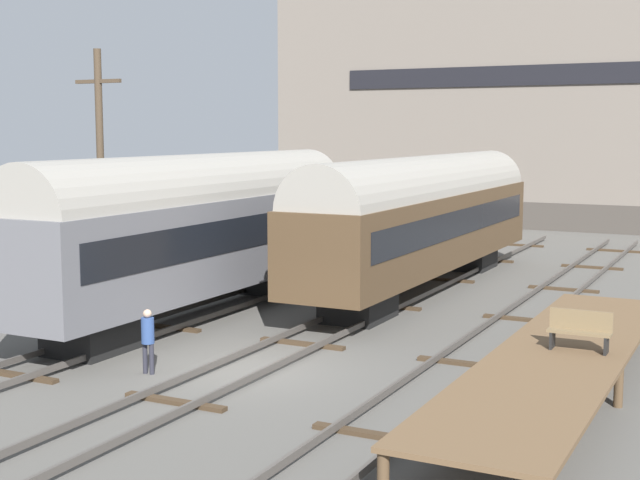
{
  "coord_description": "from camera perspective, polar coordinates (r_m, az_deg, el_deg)",
  "views": [
    {
      "loc": [
        11.45,
        -18.57,
        6.03
      ],
      "look_at": [
        -2.39,
        8.84,
        2.2
      ],
      "focal_mm": 50.0,
      "sensor_mm": 36.0,
      "label": 1
    }
  ],
  "objects": [
    {
      "name": "station_platform",
      "position": [
        20.76,
        15.14,
        -7.19
      ],
      "size": [
        2.83,
        14.71,
        1.07
      ],
      "color": "brown",
      "rests_on": "ground"
    },
    {
      "name": "track_left",
      "position": [
        25.35,
        -14.05,
        -6.54
      ],
      "size": [
        2.6,
        60.0,
        0.26
      ],
      "color": "#4C4742",
      "rests_on": "ground"
    },
    {
      "name": "utility_pole",
      "position": [
        29.86,
        -13.84,
        3.88
      ],
      "size": [
        1.8,
        0.24,
        8.58
      ],
      "color": "#473828",
      "rests_on": "ground"
    },
    {
      "name": "train_car_grey",
      "position": [
        28.74,
        -7.77,
        0.96
      ],
      "size": [
        2.97,
        15.58,
        5.25
      ],
      "color": "black",
      "rests_on": "ground"
    },
    {
      "name": "train_car_brown",
      "position": [
        33.48,
        6.66,
        1.65
      ],
      "size": [
        3.0,
        18.16,
        5.06
      ],
      "color": "black",
      "rests_on": "ground"
    },
    {
      "name": "person_worker",
      "position": [
        22.49,
        -10.96,
        -6.01
      ],
      "size": [
        0.32,
        0.32,
        1.63
      ],
      "color": "#282833",
      "rests_on": "ground"
    },
    {
      "name": "warehouse_building",
      "position": [
        60.04,
        15.39,
        9.08
      ],
      "size": [
        36.08,
        11.11,
        16.72
      ],
      "color": "#46403A",
      "rests_on": "ground"
    },
    {
      "name": "track_right",
      "position": [
        20.6,
        6.8,
        -9.55
      ],
      "size": [
        2.6,
        60.0,
        0.26
      ],
      "color": "#4C4742",
      "rests_on": "ground"
    },
    {
      "name": "bench",
      "position": [
        20.98,
        16.3,
        -5.5
      ],
      "size": [
        1.4,
        0.4,
        0.91
      ],
      "color": "brown",
      "rests_on": "station_platform"
    },
    {
      "name": "ground_plane",
      "position": [
        22.64,
        -4.75,
        -8.36
      ],
      "size": [
        200.0,
        200.0,
        0.0
      ],
      "primitive_type": "plane",
      "color": "#56544F"
    },
    {
      "name": "track_middle",
      "position": [
        22.6,
        -4.75,
        -8.02
      ],
      "size": [
        2.6,
        60.0,
        0.26
      ],
      "color": "#4C4742",
      "rests_on": "ground"
    }
  ]
}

